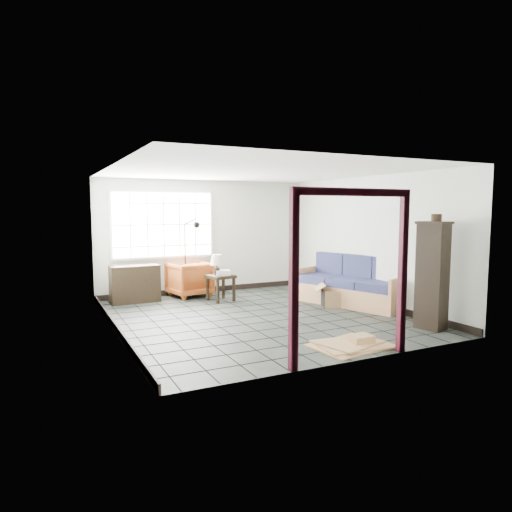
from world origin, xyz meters
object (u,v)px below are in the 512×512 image
futon_sofa (352,287)px  tall_shelf (432,275)px  side_table (221,280)px  armchair (189,277)px

futon_sofa → tall_shelf: (-0.07, -2.12, 0.53)m
side_table → tall_shelf: size_ratio=0.34×
side_table → tall_shelf: tall_shelf is taller
armchair → futon_sofa: bearing=129.3°
armchair → tall_shelf: tall_shelf is taller
tall_shelf → side_table: bearing=108.1°
futon_sofa → side_table: (-2.29, 1.51, 0.09)m
armchair → tall_shelf: size_ratio=0.49×
armchair → side_table: bearing=108.7°
futon_sofa → side_table: futon_sofa is taller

